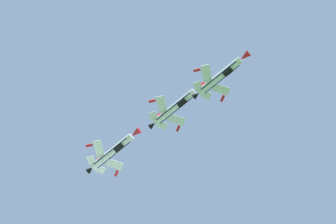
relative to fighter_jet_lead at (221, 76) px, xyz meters
name	(u,v)px	position (x,y,z in m)	size (l,w,h in m)	color
fighter_jet_lead	(221,76)	(0.00, 0.00, 0.00)	(10.18, 15.53, 4.38)	white
fighter_jet_left_wing	(175,107)	(-4.34, 12.28, 3.10)	(10.25, 15.53, 4.38)	white
fighter_jet_right_wing	(113,151)	(-11.75, 27.97, -0.82)	(10.29, 15.53, 4.37)	white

